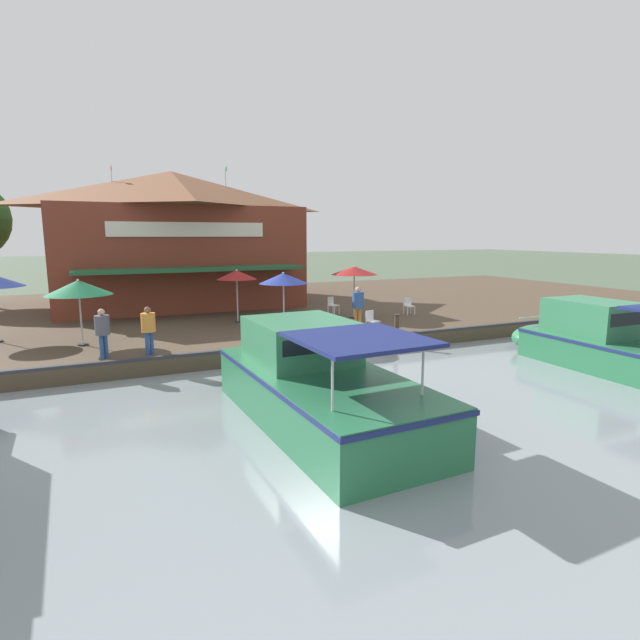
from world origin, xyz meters
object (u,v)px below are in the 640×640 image
(motorboat_nearest_quay, at_px, (598,343))
(motorboat_second_along, at_px, (307,379))
(tree_downstream_bank, at_px, (168,225))
(cafe_chair_beside_entrance, at_px, (408,305))
(patio_umbrella_near_quay_edge, at_px, (78,288))
(person_mid_patio, at_px, (148,325))
(person_near_entrance, at_px, (358,302))
(patio_umbrella_mid_patio_right, at_px, (283,278))
(patio_umbrella_mid_patio_left, at_px, (354,271))
(patio_umbrella_back_row, at_px, (237,275))
(cafe_chair_facing_river, at_px, (333,304))
(cafe_chair_far_corner_seat, at_px, (372,320))
(mooring_post, at_px, (397,324))
(person_at_quay_edge, at_px, (102,328))
(waterfront_restaurant, at_px, (174,237))

(motorboat_nearest_quay, xyz_separation_m, motorboat_second_along, (0.06, -10.81, 0.04))
(tree_downstream_bank, bearing_deg, cafe_chair_beside_entrance, 32.50)
(patio_umbrella_near_quay_edge, height_order, person_mid_patio, patio_umbrella_near_quay_edge)
(motorboat_second_along, bearing_deg, person_near_entrance, 143.25)
(patio_umbrella_mid_patio_right, bearing_deg, patio_umbrella_mid_patio_left, 114.67)
(motorboat_nearest_quay, distance_m, motorboat_second_along, 10.81)
(patio_umbrella_mid_patio_right, relative_size, tree_downstream_bank, 0.38)
(patio_umbrella_mid_patio_left, bearing_deg, patio_umbrella_mid_patio_right, -65.33)
(patio_umbrella_back_row, distance_m, motorboat_second_along, 10.90)
(patio_umbrella_mid_patio_left, distance_m, cafe_chair_facing_river, 2.40)
(patio_umbrella_mid_patio_right, bearing_deg, cafe_chair_beside_entrance, 103.74)
(patio_umbrella_back_row, height_order, person_mid_patio, patio_umbrella_back_row)
(patio_umbrella_back_row, height_order, cafe_chair_far_corner_seat, patio_umbrella_back_row)
(person_mid_patio, height_order, mooring_post, person_mid_patio)
(person_near_entrance, xyz_separation_m, motorboat_second_along, (7.29, -5.44, -0.78))
(cafe_chair_far_corner_seat, distance_m, cafe_chair_facing_river, 4.89)
(motorboat_nearest_quay, xyz_separation_m, mooring_post, (-5.26, -4.69, 0.14))
(patio_umbrella_back_row, height_order, mooring_post, patio_umbrella_back_row)
(cafe_chair_beside_entrance, xyz_separation_m, person_at_quay_edge, (3.56, -14.06, 0.53))
(mooring_post, xyz_separation_m, tree_downstream_bank, (-18.83, -6.02, 4.18))
(cafe_chair_beside_entrance, distance_m, person_mid_patio, 13.20)
(patio_umbrella_mid_patio_left, distance_m, cafe_chair_beside_entrance, 3.48)
(person_at_quay_edge, bearing_deg, cafe_chair_beside_entrance, 104.21)
(tree_downstream_bank, bearing_deg, person_near_entrance, 17.57)
(patio_umbrella_mid_patio_right, xyz_separation_m, motorboat_second_along, (7.65, -2.22, -1.87))
(cafe_chair_far_corner_seat, distance_m, cafe_chair_beside_entrance, 5.00)
(waterfront_restaurant, height_order, person_mid_patio, waterfront_restaurant)
(waterfront_restaurant, relative_size, patio_umbrella_near_quay_edge, 5.51)
(motorboat_second_along, relative_size, mooring_post, 10.25)
(patio_umbrella_back_row, relative_size, motorboat_nearest_quay, 0.33)
(cafe_chair_facing_river, xyz_separation_m, mooring_post, (5.86, -0.01, -0.06))
(cafe_chair_facing_river, distance_m, person_mid_patio, 10.78)
(person_near_entrance, distance_m, person_mid_patio, 8.76)
(patio_umbrella_mid_patio_left, xyz_separation_m, person_at_quay_edge, (3.76, -11.08, -1.25))
(patio_umbrella_mid_patio_right, relative_size, motorboat_second_along, 0.29)
(waterfront_restaurant, bearing_deg, patio_umbrella_back_row, 10.07)
(cafe_chair_beside_entrance, bearing_deg, motorboat_second_along, -45.19)
(cafe_chair_beside_entrance, height_order, motorboat_nearest_quay, motorboat_nearest_quay)
(person_at_quay_edge, height_order, mooring_post, person_at_quay_edge)
(patio_umbrella_back_row, relative_size, tree_downstream_bank, 0.38)
(cafe_chair_facing_river, bearing_deg, patio_umbrella_mid_patio_right, -47.91)
(cafe_chair_far_corner_seat, bearing_deg, patio_umbrella_mid_patio_right, -111.53)
(waterfront_restaurant, xyz_separation_m, mooring_post, (13.56, 6.46, -3.39))
(patio_umbrella_near_quay_edge, distance_m, tree_downstream_bank, 16.91)
(patio_umbrella_back_row, distance_m, cafe_chair_far_corner_seat, 6.45)
(patio_umbrella_near_quay_edge, bearing_deg, mooring_post, 75.32)
(patio_umbrella_near_quay_edge, bearing_deg, cafe_chair_facing_river, 104.24)
(person_near_entrance, bearing_deg, tree_downstream_bank, -162.43)
(motorboat_nearest_quay, bearing_deg, waterfront_restaurant, -149.36)
(patio_umbrella_near_quay_edge, xyz_separation_m, person_at_quay_edge, (2.44, 0.66, -1.08))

